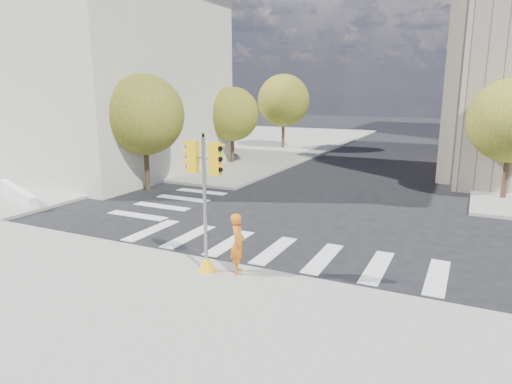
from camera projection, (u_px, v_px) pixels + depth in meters
ground at (297, 235)px, 17.84m from camera, size 160.00×160.00×0.00m
sidewalk_far_left at (208, 141)px, 49.14m from camera, size 28.00×40.00×0.15m
classical_building at (71, 76)px, 31.91m from camera, size 19.00×15.00×12.70m
tree_lw_near at (144, 115)px, 24.87m from camera, size 4.40×4.40×6.41m
tree_lw_mid at (232, 114)px, 33.76m from camera, size 4.00×4.00×5.77m
tree_lw_far at (283, 100)px, 42.37m from camera, size 4.80×4.80×6.95m
tree_re_near at (512, 121)px, 22.56m from camera, size 4.20×4.20×6.16m
tree_re_mid at (503, 106)px, 33.04m from camera, size 4.60×4.60×6.66m
tree_re_far at (497, 107)px, 43.69m from camera, size 4.00×4.00×5.88m
lamp_far at (507, 101)px, 38.05m from camera, size 0.35×0.18×8.11m
traffic_signal at (205, 215)px, 13.55m from camera, size 1.06×0.56×4.20m
photographer at (238, 243)px, 13.63m from camera, size 0.71×0.80×1.85m
planter_wall at (17, 192)px, 23.36m from camera, size 5.65×2.78×0.50m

